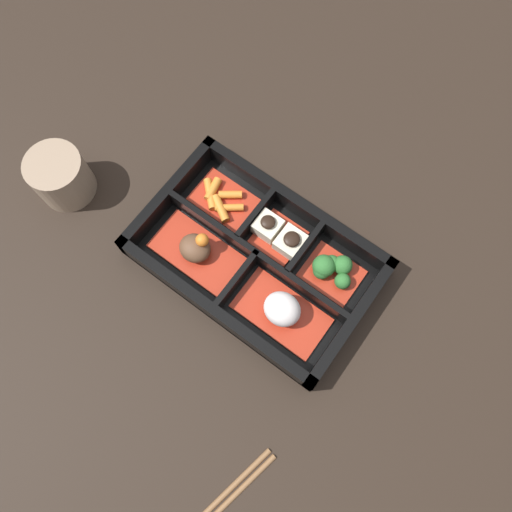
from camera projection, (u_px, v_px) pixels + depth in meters
The scene contains 9 objects.
ground_plane at pixel (256, 262), 0.70m from camera, with size 3.00×3.00×0.00m, color black.
bento_base at pixel (256, 261), 0.70m from camera, with size 0.32×0.20×0.01m.
bento_rim at pixel (257, 256), 0.68m from camera, with size 0.32×0.20×0.04m.
bowl_rice at pixel (282, 310), 0.65m from camera, with size 0.12×0.07×0.05m.
bowl_stew at pixel (196, 249), 0.68m from camera, with size 0.12×0.07×0.05m.
bowl_greens at pixel (331, 269), 0.67m from camera, with size 0.08×0.06×0.04m.
bowl_tofu at pixel (280, 235), 0.69m from camera, with size 0.08×0.06×0.04m.
bowl_carrots at pixel (222, 200), 0.71m from camera, with size 0.09×0.06×0.02m.
tea_cup at pixel (60, 176), 0.70m from camera, with size 0.08×0.08×0.07m.
Camera 1 is at (-0.13, 0.17, 0.67)m, focal length 35.00 mm.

